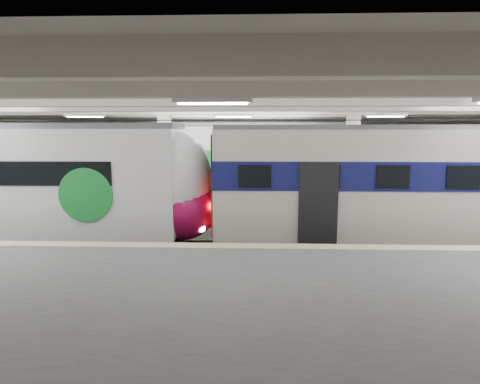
{
  "coord_description": "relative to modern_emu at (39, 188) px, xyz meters",
  "views": [
    {
      "loc": [
        0.84,
        -14.23,
        4.35
      ],
      "look_at": [
        0.3,
        1.0,
        2.0
      ],
      "focal_mm": 30.0,
      "sensor_mm": 36.0,
      "label": 1
    }
  ],
  "objects": [
    {
      "name": "modern_emu",
      "position": [
        0.0,
        0.0,
        0.0
      ],
      "size": [
        14.33,
        2.96,
        4.6
      ],
      "color": "white",
      "rests_on": "ground"
    },
    {
      "name": "station_hall",
      "position": [
        7.04,
        -1.74,
        0.99
      ],
      "size": [
        36.0,
        24.0,
        5.75
      ],
      "color": "black",
      "rests_on": "ground"
    },
    {
      "name": "far_train",
      "position": [
        4.87,
        5.5,
        0.17
      ],
      "size": [
        14.95,
        3.56,
        4.71
      ],
      "rotation": [
        0.0,
        0.0,
        -0.04
      ],
      "color": "white",
      "rests_on": "ground"
    },
    {
      "name": "older_rer",
      "position": [
        13.31,
        0.0,
        0.12
      ],
      "size": [
        13.78,
        3.04,
        4.53
      ],
      "color": "beige",
      "rests_on": "ground"
    }
  ]
}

